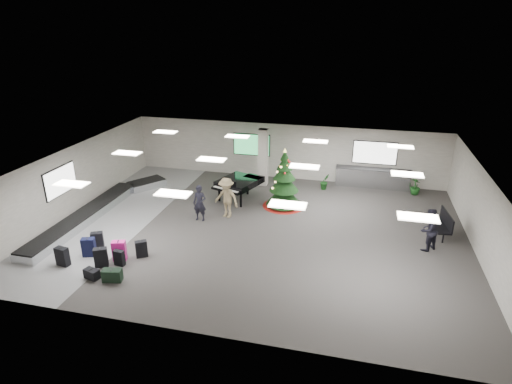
% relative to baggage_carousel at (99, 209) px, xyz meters
% --- Properties ---
extents(ground, '(18.00, 18.00, 0.00)m').
position_rel_baggage_carousel_xyz_m(ground, '(7.84, 0.08, -0.21)').
color(ground, '#343230').
rests_on(ground, ground).
extents(room_envelope, '(18.02, 14.02, 3.21)m').
position_rel_baggage_carousel_xyz_m(room_envelope, '(7.46, 0.75, 2.12)').
color(room_envelope, '#A6A298').
rests_on(room_envelope, ground).
extents(baggage_carousel, '(2.28, 9.71, 0.43)m').
position_rel_baggage_carousel_xyz_m(baggage_carousel, '(0.00, 0.00, 0.00)').
color(baggage_carousel, silver).
rests_on(baggage_carousel, ground).
extents(service_counter, '(4.05, 0.65, 1.08)m').
position_rel_baggage_carousel_xyz_m(service_counter, '(12.84, 6.73, 0.33)').
color(service_counter, silver).
rests_on(service_counter, ground).
extents(suitcase_0, '(0.56, 0.47, 0.78)m').
position_rel_baggage_carousel_xyz_m(suitcase_0, '(2.84, -4.24, 0.17)').
color(suitcase_0, black).
rests_on(suitcase_0, ground).
extents(suitcase_1, '(0.42, 0.25, 0.63)m').
position_rel_baggage_carousel_xyz_m(suitcase_1, '(3.45, -4.00, 0.09)').
color(suitcase_1, black).
rests_on(suitcase_1, ground).
extents(pink_suitcase, '(0.57, 0.43, 0.82)m').
position_rel_baggage_carousel_xyz_m(pink_suitcase, '(3.26, -3.65, 0.19)').
color(pink_suitcase, '#E81E93').
rests_on(pink_suitcase, ground).
extents(suitcase_3, '(0.51, 0.46, 0.70)m').
position_rel_baggage_carousel_xyz_m(suitcase_3, '(3.97, -3.22, 0.12)').
color(suitcase_3, black).
rests_on(suitcase_3, ground).
extents(navy_suitcase, '(0.56, 0.43, 0.79)m').
position_rel_baggage_carousel_xyz_m(navy_suitcase, '(1.93, -3.67, 0.17)').
color(navy_suitcase, black).
rests_on(navy_suitcase, ground).
extents(suitcase_5, '(0.53, 0.35, 0.77)m').
position_rel_baggage_carousel_xyz_m(suitcase_5, '(1.37, -4.52, 0.16)').
color(suitcase_5, black).
rests_on(suitcase_5, ground).
extents(green_duffel, '(0.73, 0.47, 0.47)m').
position_rel_baggage_carousel_xyz_m(green_duffel, '(3.76, -5.02, 0.01)').
color(green_duffel, black).
rests_on(green_duffel, ground).
extents(suitcase_8, '(0.54, 0.44, 0.71)m').
position_rel_baggage_carousel_xyz_m(suitcase_8, '(1.88, -3.01, 0.13)').
color(suitcase_8, black).
rests_on(suitcase_8, ground).
extents(black_duffel, '(0.62, 0.44, 0.38)m').
position_rel_baggage_carousel_xyz_m(black_duffel, '(2.95, -5.06, -0.03)').
color(black_duffel, black).
rests_on(black_duffel, ground).
extents(christmas_tree, '(2.11, 2.11, 3.01)m').
position_rel_baggage_carousel_xyz_m(christmas_tree, '(8.52, 2.99, 0.82)').
color(christmas_tree, maroon).
rests_on(christmas_tree, ground).
extents(grand_piano, '(2.35, 2.68, 1.28)m').
position_rel_baggage_carousel_xyz_m(grand_piano, '(6.07, 3.26, 0.70)').
color(grand_piano, black).
rests_on(grand_piano, ground).
extents(bench, '(0.79, 1.76, 1.07)m').
position_rel_baggage_carousel_xyz_m(bench, '(15.72, 1.47, 0.39)').
color(bench, black).
rests_on(bench, ground).
extents(traveler_a, '(0.62, 0.41, 1.71)m').
position_rel_baggage_carousel_xyz_m(traveler_a, '(5.04, 0.46, 0.64)').
color(traveler_a, black).
rests_on(traveler_a, ground).
extents(traveler_b, '(1.42, 1.07, 1.95)m').
position_rel_baggage_carousel_xyz_m(traveler_b, '(6.14, 1.09, 0.76)').
color(traveler_b, '#8A7855').
rests_on(traveler_b, ground).
extents(traveler_bench, '(1.10, 1.09, 1.79)m').
position_rel_baggage_carousel_xyz_m(traveler_bench, '(14.93, 0.02, 0.68)').
color(traveler_bench, black).
rests_on(traveler_bench, ground).
extents(potted_plant_left, '(0.64, 0.62, 0.90)m').
position_rel_baggage_carousel_xyz_m(potted_plant_left, '(10.30, 5.77, 0.24)').
color(potted_plant_left, '#143C13').
rests_on(potted_plant_left, ground).
extents(potted_plant_right, '(0.71, 0.71, 0.90)m').
position_rel_baggage_carousel_xyz_m(potted_plant_right, '(15.07, 6.16, 0.24)').
color(potted_plant_right, '#143C13').
rests_on(potted_plant_right, ground).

